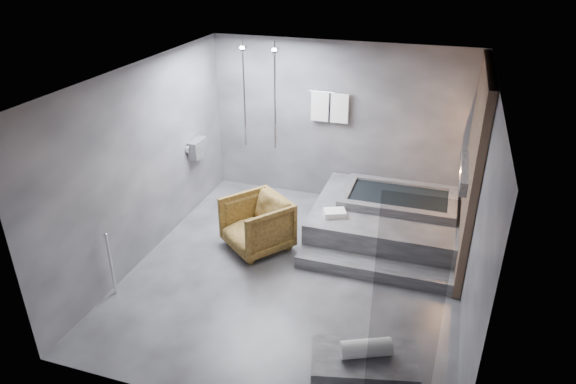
% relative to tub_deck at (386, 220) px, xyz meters
% --- Properties ---
extents(room, '(5.00, 5.04, 2.82)m').
position_rel_tub_deck_xyz_m(room, '(-0.65, -1.21, 1.48)').
color(room, '#313134').
rests_on(room, ground).
extents(tub_deck, '(2.20, 2.00, 0.50)m').
position_rel_tub_deck_xyz_m(tub_deck, '(0.00, 0.00, 0.00)').
color(tub_deck, '#37373A').
rests_on(tub_deck, ground).
extents(tub_step, '(2.20, 0.36, 0.18)m').
position_rel_tub_deck_xyz_m(tub_step, '(0.00, -1.18, -0.16)').
color(tub_step, '#37373A').
rests_on(tub_step, ground).
extents(concrete_bench, '(1.17, 0.81, 0.48)m').
position_rel_tub_deck_xyz_m(concrete_bench, '(0.23, -3.29, -0.01)').
color(concrete_bench, '#38383B').
rests_on(concrete_bench, ground).
extents(driftwood_chair, '(1.23, 1.23, 0.81)m').
position_rel_tub_deck_xyz_m(driftwood_chair, '(-1.80, -1.01, 0.16)').
color(driftwood_chair, '#442E11').
rests_on(driftwood_chair, ground).
extents(rolled_towel, '(0.55, 0.38, 0.19)m').
position_rel_tub_deck_xyz_m(rolled_towel, '(0.24, -3.27, 0.32)').
color(rolled_towel, white).
rests_on(rolled_towel, concrete_bench).
extents(deck_towel, '(0.39, 0.34, 0.09)m').
position_rel_tub_deck_xyz_m(deck_towel, '(-0.71, -0.55, 0.29)').
color(deck_towel, white).
rests_on(deck_towel, tub_deck).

